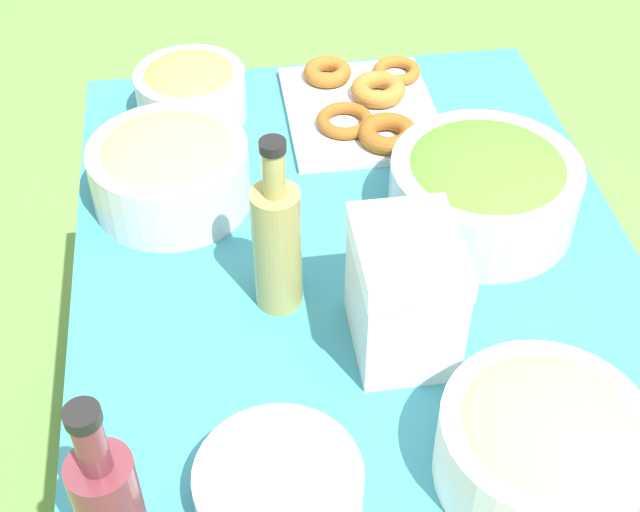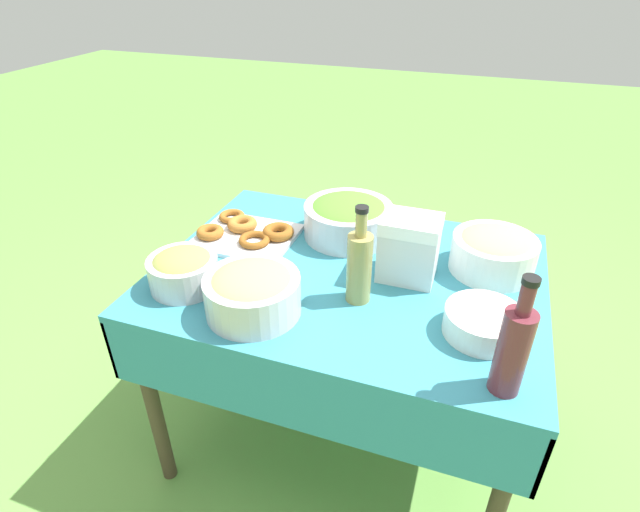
{
  "view_description": "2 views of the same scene",
  "coord_description": "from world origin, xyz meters",
  "px_view_note": "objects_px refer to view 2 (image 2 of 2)",
  "views": [
    {
      "loc": [
        1.03,
        -0.21,
        1.79
      ],
      "look_at": [
        0.03,
        -0.07,
        0.82
      ],
      "focal_mm": 50.0,
      "sensor_mm": 36.0,
      "label": 1
    },
    {
      "loc": [
        0.36,
        -1.31,
        1.67
      ],
      "look_at": [
        -0.08,
        -0.06,
        0.85
      ],
      "focal_mm": 28.0,
      "sensor_mm": 36.0,
      "label": 2
    }
  ],
  "objects_px": {
    "olive_oil_bottle": "(359,265)",
    "wine_bottle": "(513,348)",
    "salad_bowl": "(348,217)",
    "donut_platter": "(246,233)",
    "pasta_bowl": "(494,251)",
    "bread_bowl": "(252,291)",
    "olive_bowl": "(183,269)",
    "cooler_box": "(409,248)",
    "plate_stack": "(483,323)"
  },
  "relations": [
    {
      "from": "olive_oil_bottle",
      "to": "wine_bottle",
      "type": "distance_m",
      "value": 0.48
    },
    {
      "from": "salad_bowl",
      "to": "donut_platter",
      "type": "xyz_separation_m",
      "value": [
        -0.34,
        -0.14,
        -0.05
      ]
    },
    {
      "from": "pasta_bowl",
      "to": "bread_bowl",
      "type": "height_order",
      "value": "same"
    },
    {
      "from": "olive_oil_bottle",
      "to": "olive_bowl",
      "type": "height_order",
      "value": "olive_oil_bottle"
    },
    {
      "from": "olive_bowl",
      "to": "cooler_box",
      "type": "xyz_separation_m",
      "value": [
        0.63,
        0.28,
        0.04
      ]
    },
    {
      "from": "olive_oil_bottle",
      "to": "olive_bowl",
      "type": "distance_m",
      "value": 0.54
    },
    {
      "from": "wine_bottle",
      "to": "olive_bowl",
      "type": "xyz_separation_m",
      "value": [
        -0.94,
        0.12,
        -0.06
      ]
    },
    {
      "from": "donut_platter",
      "to": "olive_bowl",
      "type": "distance_m",
      "value": 0.34
    },
    {
      "from": "olive_bowl",
      "to": "salad_bowl",
      "type": "bearing_deg",
      "value": 51.06
    },
    {
      "from": "cooler_box",
      "to": "bread_bowl",
      "type": "bearing_deg",
      "value": -139.33
    },
    {
      "from": "salad_bowl",
      "to": "bread_bowl",
      "type": "distance_m",
      "value": 0.53
    },
    {
      "from": "wine_bottle",
      "to": "pasta_bowl",
      "type": "bearing_deg",
      "value": 96.25
    },
    {
      "from": "cooler_box",
      "to": "salad_bowl",
      "type": "bearing_deg",
      "value": 142.55
    },
    {
      "from": "wine_bottle",
      "to": "olive_bowl",
      "type": "distance_m",
      "value": 0.95
    },
    {
      "from": "wine_bottle",
      "to": "cooler_box",
      "type": "relative_size",
      "value": 1.53
    },
    {
      "from": "pasta_bowl",
      "to": "cooler_box",
      "type": "xyz_separation_m",
      "value": [
        -0.25,
        -0.13,
        0.03
      ]
    },
    {
      "from": "olive_oil_bottle",
      "to": "wine_bottle",
      "type": "relative_size",
      "value": 0.96
    },
    {
      "from": "salad_bowl",
      "to": "pasta_bowl",
      "type": "xyz_separation_m",
      "value": [
        0.5,
        -0.07,
        -0.0
      ]
    },
    {
      "from": "wine_bottle",
      "to": "bread_bowl",
      "type": "relative_size",
      "value": 1.16
    },
    {
      "from": "donut_platter",
      "to": "bread_bowl",
      "type": "xyz_separation_m",
      "value": [
        0.21,
        -0.38,
        0.05
      ]
    },
    {
      "from": "olive_bowl",
      "to": "bread_bowl",
      "type": "bearing_deg",
      "value": -10.19
    },
    {
      "from": "olive_oil_bottle",
      "to": "bread_bowl",
      "type": "xyz_separation_m",
      "value": [
        -0.27,
        -0.16,
        -0.05
      ]
    },
    {
      "from": "salad_bowl",
      "to": "cooler_box",
      "type": "relative_size",
      "value": 1.53
    },
    {
      "from": "cooler_box",
      "to": "wine_bottle",
      "type": "bearing_deg",
      "value": -52.2
    },
    {
      "from": "salad_bowl",
      "to": "wine_bottle",
      "type": "height_order",
      "value": "wine_bottle"
    },
    {
      "from": "olive_bowl",
      "to": "wine_bottle",
      "type": "bearing_deg",
      "value": -7.13
    },
    {
      "from": "pasta_bowl",
      "to": "donut_platter",
      "type": "xyz_separation_m",
      "value": [
        -0.84,
        -0.07,
        -0.05
      ]
    },
    {
      "from": "pasta_bowl",
      "to": "donut_platter",
      "type": "distance_m",
      "value": 0.85
    },
    {
      "from": "olive_oil_bottle",
      "to": "cooler_box",
      "type": "distance_m",
      "value": 0.2
    },
    {
      "from": "olive_bowl",
      "to": "plate_stack",
      "type": "bearing_deg",
      "value": 4.6
    },
    {
      "from": "pasta_bowl",
      "to": "bread_bowl",
      "type": "bearing_deg",
      "value": -144.42
    },
    {
      "from": "bread_bowl",
      "to": "pasta_bowl",
      "type": "bearing_deg",
      "value": 35.58
    },
    {
      "from": "wine_bottle",
      "to": "olive_oil_bottle",
      "type": "bearing_deg",
      "value": 151.47
    },
    {
      "from": "bread_bowl",
      "to": "olive_bowl",
      "type": "height_order",
      "value": "bread_bowl"
    },
    {
      "from": "olive_oil_bottle",
      "to": "donut_platter",
      "type": "bearing_deg",
      "value": 155.0
    },
    {
      "from": "donut_platter",
      "to": "plate_stack",
      "type": "bearing_deg",
      "value": -17.45
    },
    {
      "from": "salad_bowl",
      "to": "olive_bowl",
      "type": "distance_m",
      "value": 0.61
    },
    {
      "from": "plate_stack",
      "to": "olive_oil_bottle",
      "type": "bearing_deg",
      "value": 173.59
    },
    {
      "from": "olive_oil_bottle",
      "to": "cooler_box",
      "type": "xyz_separation_m",
      "value": [
        0.11,
        0.17,
        -0.02
      ]
    },
    {
      "from": "plate_stack",
      "to": "bread_bowl",
      "type": "bearing_deg",
      "value": -169.43
    },
    {
      "from": "olive_oil_bottle",
      "to": "olive_bowl",
      "type": "xyz_separation_m",
      "value": [
        -0.52,
        -0.11,
        -0.06
      ]
    },
    {
      "from": "cooler_box",
      "to": "olive_oil_bottle",
      "type": "bearing_deg",
      "value": -123.88
    },
    {
      "from": "plate_stack",
      "to": "cooler_box",
      "type": "bearing_deg",
      "value": 139.73
    },
    {
      "from": "donut_platter",
      "to": "olive_bowl",
      "type": "xyz_separation_m",
      "value": [
        -0.04,
        -0.33,
        0.04
      ]
    },
    {
      "from": "pasta_bowl",
      "to": "donut_platter",
      "type": "relative_size",
      "value": 0.73
    },
    {
      "from": "donut_platter",
      "to": "olive_oil_bottle",
      "type": "bearing_deg",
      "value": -25.0
    },
    {
      "from": "salad_bowl",
      "to": "plate_stack",
      "type": "relative_size",
      "value": 1.5
    },
    {
      "from": "plate_stack",
      "to": "bread_bowl",
      "type": "relative_size",
      "value": 0.78
    },
    {
      "from": "olive_bowl",
      "to": "cooler_box",
      "type": "distance_m",
      "value": 0.69
    },
    {
      "from": "plate_stack",
      "to": "olive_oil_bottle",
      "type": "xyz_separation_m",
      "value": [
        -0.36,
        0.04,
        0.08
      ]
    }
  ]
}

